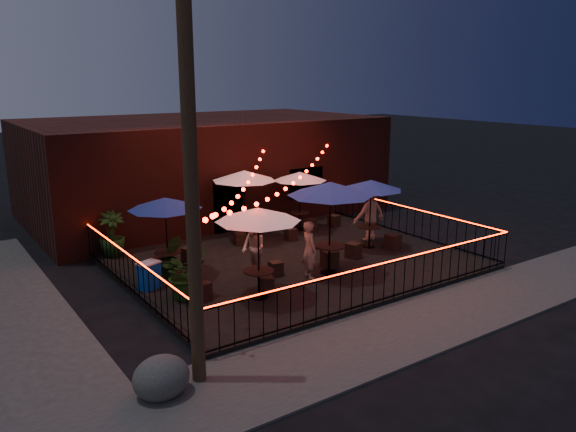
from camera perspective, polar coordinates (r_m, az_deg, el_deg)
name	(u,v)px	position (r m, az deg, el deg)	size (l,w,h in m)	color
ground	(333,284)	(15.93, 4.60, -6.89)	(110.00, 110.00, 0.00)	black
patio	(292,263)	(17.40, 0.42, -4.76)	(10.00, 8.00, 0.15)	black
sidewalk	(421,323)	(13.76, 13.33, -10.58)	(18.00, 2.50, 0.05)	#3D3B38
brick_building	(203,166)	(24.17, -8.60, 5.07)	(14.00, 8.00, 4.00)	#39150F
utility_pole	(191,174)	(9.91, -9.84, 4.19)	(0.26, 0.26, 8.00)	#392517
fence_front	(384,282)	(14.31, 9.75, -6.66)	(10.00, 0.04, 1.04)	black
fence_left	(134,276)	(15.05, -15.42, -5.93)	(0.04, 8.00, 1.04)	black
fence_right	(407,221)	(20.41, 11.98, -0.53)	(0.04, 8.00, 1.04)	black
festoon_lights	(269,190)	(15.98, -1.90, 2.63)	(10.02, 8.72, 1.32)	#FF0C01
cafe_table_0	(258,216)	(13.88, -3.06, 0.02)	(2.66, 2.66, 2.37)	black
cafe_table_1	(165,204)	(15.89, -12.39, 1.15)	(2.67, 2.67, 2.27)	black
cafe_table_2	(330,190)	(15.67, 4.33, 2.65)	(2.73, 2.73, 2.68)	black
cafe_table_3	(244,177)	(19.12, -4.47, 4.02)	(2.28, 2.28, 2.44)	black
cafe_table_4	(371,186)	(18.44, 8.44, 3.04)	(2.67, 2.67, 2.26)	black
cafe_table_5	(300,177)	(20.41, 1.21, 3.98)	(2.32, 2.32, 2.17)	black
bistro_chair_0	(202,291)	(14.48, -8.77, -7.56)	(0.39, 0.39, 0.46)	black
bistro_chair_1	(266,285)	(14.76, -2.25, -7.01)	(0.38, 0.38, 0.45)	black
bistro_chair_2	(157,265)	(16.69, -13.13, -4.91)	(0.36, 0.36, 0.43)	black
bistro_chair_3	(191,256)	(17.22, -9.85, -4.02)	(0.43, 0.43, 0.51)	black
bistro_chair_4	(276,268)	(16.04, -1.25, -5.35)	(0.34, 0.34, 0.40)	black
bistro_chair_5	(330,259)	(16.74, 4.24, -4.37)	(0.43, 0.43, 0.51)	black
bistro_chair_6	(240,239)	(18.96, -4.87, -2.34)	(0.34, 0.34, 0.41)	black
bistro_chair_7	(291,234)	(19.44, 0.29, -1.87)	(0.35, 0.35, 0.42)	black
bistro_chair_8	(353,250)	(17.67, 6.66, -3.50)	(0.40, 0.40, 0.48)	black
bistro_chair_9	(393,242)	(18.74, 10.61, -2.59)	(0.42, 0.42, 0.49)	black
bistro_chair_10	(310,225)	(20.63, 2.26, -0.91)	(0.38, 0.38, 0.45)	black
bistro_chair_11	(334,221)	(21.32, 4.69, -0.48)	(0.36, 0.36, 0.43)	black
patron_a	(309,250)	(15.68, 2.18, -3.45)	(0.60, 0.39, 1.64)	tan
patron_b	(253,248)	(15.92, -3.54, -3.31)	(0.76, 0.60, 1.57)	tan
patron_c	(369,212)	(19.50, 8.26, 0.36)	(1.26, 0.72, 1.95)	tan
potted_shrub_a	(184,273)	(14.55, -10.47, -5.75)	(1.18, 1.02, 1.31)	#183410
potted_shrub_b	(171,256)	(16.12, -11.84, -4.02)	(0.67, 0.54, 1.22)	#11390C
potted_shrub_c	(112,234)	(18.44, -17.46, -1.77)	(0.80, 0.80, 1.42)	#19370C
cooler	(149,275)	(15.45, -13.92, -5.85)	(0.67, 0.58, 0.74)	#0E48BB
boulder	(161,378)	(10.76, -12.76, -15.74)	(0.97, 0.83, 0.76)	#43433E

